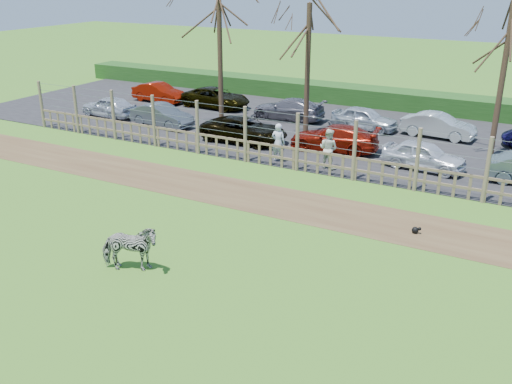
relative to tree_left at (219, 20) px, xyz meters
The scene contains 22 objects.
ground 15.17m from the tree_left, 62.53° to the right, with size 120.00×120.00×0.00m, color #71AA29.
dirt_strip 11.74m from the tree_left, 50.91° to the right, with size 34.00×2.80×0.01m, color brown.
asphalt 8.81m from the tree_left, 17.10° to the left, with size 44.00×13.00×0.04m, color #232326.
hedge 12.20m from the tree_left, 54.16° to the left, with size 46.00×2.00×1.10m, color #1E4716.
fence 9.25m from the tree_left, 34.70° to the right, with size 30.16×0.16×2.50m.
tree_left is the anchor object (origin of this frame).
tree_mid 4.67m from the tree_left, 12.53° to the left, with size 4.80×4.80×6.83m.
tree_right 13.59m from the tree_left, ahead, with size 4.80×4.80×7.35m.
zebra 16.53m from the tree_left, 67.85° to the right, with size 0.76×1.67×1.41m, color gray.
visitor_a 8.08m from the tree_left, 36.05° to the right, with size 0.63×0.41×1.72m, color silver.
visitor_b 9.65m from the tree_left, 25.84° to the right, with size 0.84×0.65×1.72m, color beige.
crow 15.97m from the tree_left, 33.67° to the right, with size 0.30×0.22×0.24m.
car_0 8.55m from the tree_left, behind, with size 1.42×3.52×1.20m, color #B7BCC9.
car_1 5.94m from the tree_left, 153.90° to the right, with size 1.27×3.64×1.20m, color #4D555B.
car_2 5.86m from the tree_left, 37.25° to the right, with size 1.99×4.32×1.20m, color black.
car_3 8.58m from the tree_left, ahead, with size 1.68×4.13×1.20m, color maroon.
car_4 12.40m from the tree_left, ahead, with size 1.42×3.52×1.20m, color silver.
car_7 9.08m from the tree_left, 153.34° to the left, with size 1.27×3.64×1.20m, color maroon.
car_8 6.83m from the tree_left, 125.73° to the left, with size 1.99×4.32×1.20m, color black.
car_9 6.40m from the tree_left, 52.20° to the left, with size 1.68×4.13×1.20m, color slate.
car_10 9.10m from the tree_left, 24.37° to the left, with size 1.42×3.52×1.20m, color silver.
car_11 12.30m from the tree_left, 18.05° to the left, with size 1.27×3.64×1.20m, color silver.
Camera 1 is at (9.36, -13.01, 8.02)m, focal length 40.00 mm.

